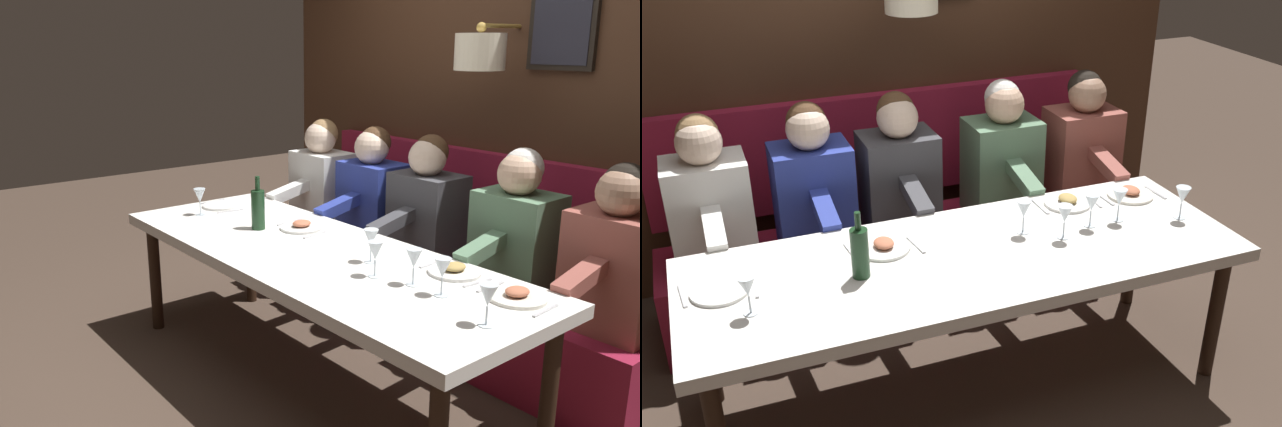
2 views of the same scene
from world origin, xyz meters
TOP-DOWN VIEW (x-y plane):
  - ground_plane at (0.00, 0.00)m, footprint 12.00×12.00m
  - dining_table at (0.00, 0.00)m, footprint 0.90×2.50m
  - banquette_bench at (0.89, 0.00)m, footprint 0.52×2.70m
  - back_wall_panel at (1.46, -0.00)m, footprint 0.59×3.90m
  - diner_nearest at (0.88, -1.10)m, footprint 0.60×0.40m
  - diner_near at (0.88, -0.58)m, footprint 0.60×0.40m
  - diner_middle at (0.88, 0.04)m, footprint 0.60×0.40m
  - diner_far at (0.88, 0.51)m, footprint 0.60×0.40m
  - diner_farthest at (0.88, 1.03)m, footprint 0.60×0.40m
  - place_setting_0 at (0.29, -0.67)m, footprint 0.24×0.32m
  - place_setting_1 at (0.18, 0.33)m, footprint 0.24×0.32m
  - place_setting_2 at (0.08, 1.05)m, footprint 0.24×0.32m
  - place_setting_3 at (0.25, -1.02)m, footprint 0.24×0.31m
  - wine_glass_0 at (-0.12, 0.96)m, footprint 0.07×0.07m
  - wine_glass_1 at (0.04, -0.65)m, footprint 0.07×0.07m
  - wine_glass_2 at (0.10, -0.32)m, footprint 0.07×0.07m
  - wine_glass_3 at (-0.02, -0.47)m, footprint 0.07×0.07m
  - wine_glass_4 at (-0.05, -1.10)m, footprint 0.07×0.07m
  - wine_glass_5 at (0.04, -0.81)m, footprint 0.07×0.07m
  - wine_bottle at (-0.01, 0.49)m, footprint 0.08×0.08m

SIDE VIEW (x-z plane):
  - ground_plane at x=0.00m, z-range 0.00..0.00m
  - banquette_bench at x=0.89m, z-range 0.00..0.45m
  - dining_table at x=0.00m, z-range 0.31..1.05m
  - place_setting_2 at x=0.08m, z-range 0.74..0.75m
  - place_setting_0 at x=0.29m, z-range 0.73..0.78m
  - place_setting_1 at x=0.18m, z-range 0.73..0.78m
  - place_setting_3 at x=0.25m, z-range 0.73..0.78m
  - diner_nearest at x=0.88m, z-range 0.42..1.21m
  - diner_near at x=0.88m, z-range 0.42..1.21m
  - diner_middle at x=0.88m, z-range 0.42..1.21m
  - diner_far at x=0.88m, z-range 0.42..1.21m
  - diner_farthest at x=0.88m, z-range 0.42..1.21m
  - wine_bottle at x=-0.01m, z-range 0.71..1.01m
  - wine_glass_0 at x=-0.12m, z-range 0.77..0.94m
  - wine_glass_1 at x=0.04m, z-range 0.77..0.94m
  - wine_glass_2 at x=0.10m, z-range 0.77..0.94m
  - wine_glass_3 at x=-0.02m, z-range 0.77..0.94m
  - wine_glass_4 at x=-0.05m, z-range 0.77..0.94m
  - wine_glass_5 at x=0.04m, z-range 0.77..0.94m
  - back_wall_panel at x=1.46m, z-range -0.08..2.82m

